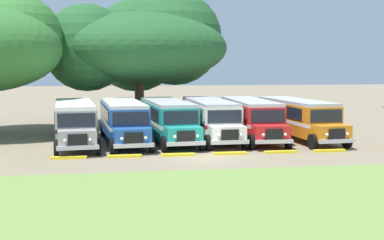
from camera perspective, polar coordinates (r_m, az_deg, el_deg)
The scene contains 15 objects.
ground_plane at distance 29.57m, azimuth 1.58°, elevation -4.16°, with size 220.00×220.00×0.00m, color #84755B.
foreground_grass_strip at distance 20.77m, azimuth 6.21°, elevation -8.59°, with size 80.00×11.20×0.01m, color olive.
parked_bus_slot_0 at distance 35.25m, azimuth -13.07°, elevation -0.07°, with size 3.63×10.98×2.82m.
parked_bus_slot_1 at distance 35.47m, azimuth -7.75°, elevation 0.07°, with size 3.50×10.96×2.82m.
parked_bus_slot_2 at distance 35.94m, azimuth -2.79°, elevation 0.20°, with size 3.54×10.97×2.82m.
parked_bus_slot_3 at distance 36.55m, azimuth 2.06°, elevation 0.30°, with size 2.90×10.87×2.82m.
parked_bus_slot_4 at distance 37.06m, azimuth 6.62°, elevation 0.34°, with size 2.79×10.85×2.82m.
parked_bus_slot_5 at distance 37.69m, azimuth 11.73°, elevation 0.35°, with size 3.44×10.96×2.82m.
curb_wheelstop_0 at distance 29.70m, azimuth -13.67°, elevation -4.14°, with size 2.00×0.36×0.15m, color yellow.
curb_wheelstop_1 at distance 29.60m, azimuth -7.60°, elevation -4.05°, with size 2.00×0.36×0.15m, color yellow.
curb_wheelstop_2 at distance 29.82m, azimuth -1.57°, elevation -3.93°, with size 2.00×0.36×0.15m, color yellow.
curb_wheelstop_3 at distance 30.37m, azimuth 4.32°, elevation -3.76°, with size 2.00×0.36×0.15m, color yellow.
curb_wheelstop_4 at distance 31.22m, azimuth 9.93°, elevation -3.57°, with size 2.00×0.36×0.15m, color yellow.
curb_wheelstop_5 at distance 32.35m, azimuth 15.20°, elevation -3.35°, with size 2.00×0.36×0.15m, color yellow.
broad_shade_tree at distance 46.78m, azimuth -5.93°, elevation 8.36°, with size 15.92×16.72×12.11m.
Camera 1 is at (-5.25, -28.62, 5.24)m, focal length 47.41 mm.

